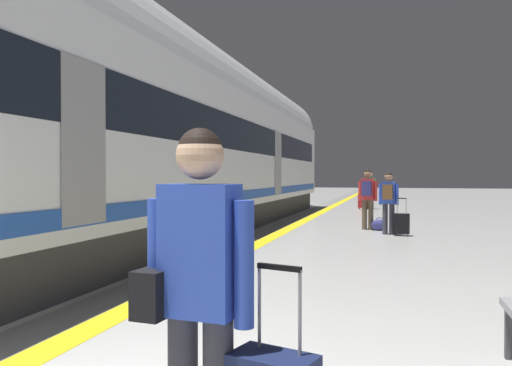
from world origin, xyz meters
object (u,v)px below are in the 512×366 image
object	(u,v)px
traveller_foreground	(197,284)
duffel_bag_mid	(379,225)
passenger_near	(388,198)
suitcase_near	(402,223)
suitcase_far	(362,201)
high_speed_train	(154,130)
passenger_far	(370,187)
passenger_mid	(368,194)

from	to	relation	value
traveller_foreground	duffel_bag_mid	distance (m)	11.92
passenger_near	suitcase_near	distance (m)	0.74
suitcase_near	duffel_bag_mid	xyz separation A→B (m)	(-0.57, 1.10, -0.15)
duffel_bag_mid	suitcase_far	world-z (taller)	suitcase_far
high_speed_train	passenger_far	size ratio (longest dim) A/B	18.39
suitcase_far	passenger_far	bearing A→B (deg)	36.19
passenger_near	traveller_foreground	bearing A→B (deg)	-93.84
duffel_bag_mid	passenger_mid	bearing A→B (deg)	158.68
duffel_bag_mid	passenger_far	world-z (taller)	passenger_far
traveller_foreground	suitcase_near	bearing A→B (deg)	84.39
traveller_foreground	passenger_near	distance (m)	11.02
suitcase_near	traveller_foreground	bearing A→B (deg)	-95.61
suitcase_near	passenger_far	world-z (taller)	passenger_far
passenger_near	suitcase_near	xyz separation A→B (m)	(0.32, -0.21, -0.63)
passenger_far	suitcase_far	size ratio (longest dim) A/B	1.57
high_speed_train	suitcase_far	distance (m)	13.31
traveller_foreground	suitcase_far	size ratio (longest dim) A/B	1.61
high_speed_train	passenger_near	world-z (taller)	high_speed_train
traveller_foreground	suitcase_near	size ratio (longest dim) A/B	1.82
traveller_foreground	suitcase_far	world-z (taller)	traveller_foreground
duffel_bag_mid	traveller_foreground	bearing A→B (deg)	-92.37
passenger_near	passenger_far	bearing A→B (deg)	95.26
suitcase_near	duffel_bag_mid	world-z (taller)	suitcase_near
duffel_bag_mid	suitcase_far	distance (m)	8.67
high_speed_train	passenger_near	bearing A→B (deg)	32.01
traveller_foreground	passenger_mid	bearing A→B (deg)	89.19
high_speed_train	passenger_mid	distance (m)	6.20
traveller_foreground	duffel_bag_mid	world-z (taller)	traveller_foreground
high_speed_train	suitcase_far	xyz separation A→B (m)	(3.73, 12.60, -2.13)
high_speed_train	duffel_bag_mid	xyz separation A→B (m)	(4.71, 3.99, -2.35)
suitcase_near	high_speed_train	bearing A→B (deg)	-151.30
high_speed_train	suitcase_far	bearing A→B (deg)	73.50
high_speed_train	passenger_mid	xyz separation A→B (m)	(4.38, 4.11, -1.51)
passenger_near	passenger_mid	size ratio (longest dim) A/B	0.95
traveller_foreground	passenger_mid	xyz separation A→B (m)	(0.17, 12.01, -0.01)
suitcase_near	passenger_mid	distance (m)	1.66
passenger_far	duffel_bag_mid	bearing A→B (deg)	-85.79
duffel_bag_mid	passenger_far	distance (m)	8.91
traveller_foreground	duffel_bag_mid	bearing A→B (deg)	87.63
high_speed_train	suitcase_near	bearing A→B (deg)	28.70
high_speed_train	traveller_foreground	bearing A→B (deg)	-61.92
high_speed_train	suitcase_far	world-z (taller)	high_speed_train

